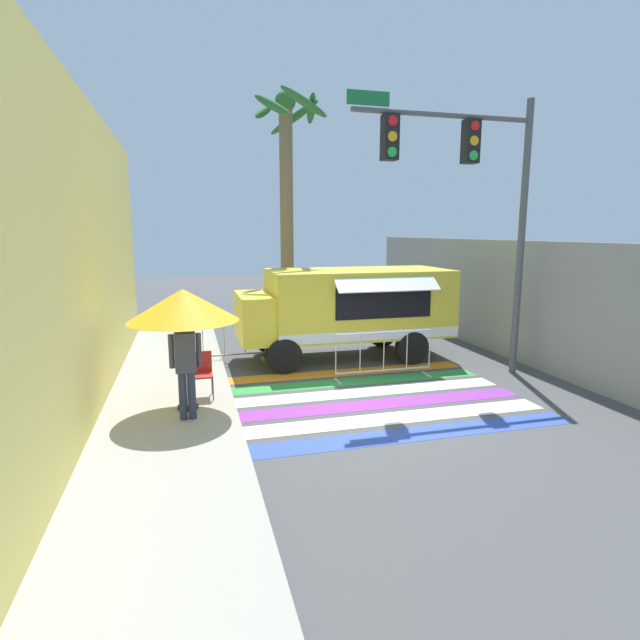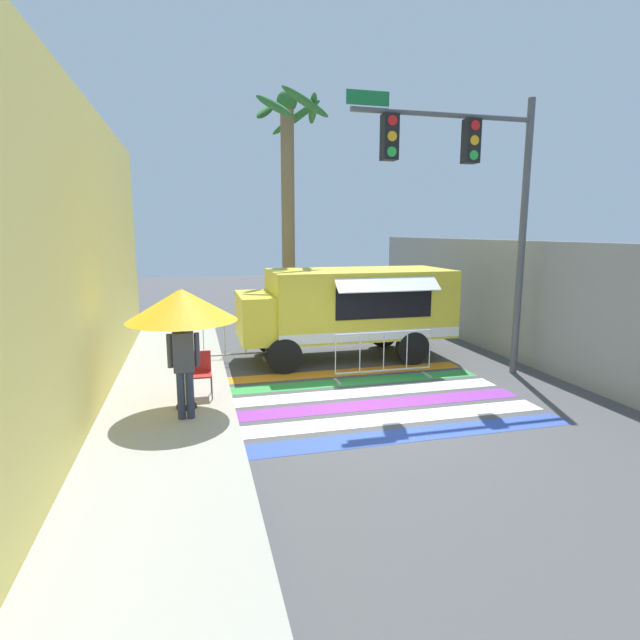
% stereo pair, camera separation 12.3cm
% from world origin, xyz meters
% --- Properties ---
extents(ground_plane, '(60.00, 60.00, 0.00)m').
position_xyz_m(ground_plane, '(0.00, 0.00, 0.00)').
color(ground_plane, '#4C4C4F').
extents(sidewalk_left, '(4.40, 16.00, 0.18)m').
position_xyz_m(sidewalk_left, '(-4.68, 0.00, 0.09)').
color(sidewalk_left, '#A8A59E').
rests_on(sidewalk_left, ground_plane).
extents(building_left_facade, '(0.25, 16.00, 5.64)m').
position_xyz_m(building_left_facade, '(-4.94, 0.00, 2.82)').
color(building_left_facade, '#E5D166').
rests_on(building_left_facade, ground_plane).
extents(concrete_wall_right, '(0.20, 16.00, 3.09)m').
position_xyz_m(concrete_wall_right, '(4.98, 3.00, 1.54)').
color(concrete_wall_right, gray).
rests_on(concrete_wall_right, ground_plane).
extents(crosswalk_painted, '(6.40, 4.36, 0.01)m').
position_xyz_m(crosswalk_painted, '(0.00, 0.45, 0.00)').
color(crosswalk_painted, '#334FB2').
rests_on(crosswalk_painted, ground_plane).
extents(food_truck, '(5.46, 2.65, 2.34)m').
position_xyz_m(food_truck, '(0.65, 3.67, 1.41)').
color(food_truck, yellow).
rests_on(food_truck, ground_plane).
extents(traffic_signal_pole, '(4.30, 0.29, 6.17)m').
position_xyz_m(traffic_signal_pole, '(2.81, 1.35, 4.40)').
color(traffic_signal_pole, '#515456').
rests_on(traffic_signal_pole, ground_plane).
extents(patio_umbrella, '(1.91, 1.91, 2.16)m').
position_xyz_m(patio_umbrella, '(-3.33, 0.28, 2.05)').
color(patio_umbrella, black).
rests_on(patio_umbrella, sidewalk_left).
extents(folding_chair, '(0.44, 0.44, 0.86)m').
position_xyz_m(folding_chair, '(-3.07, 0.92, 0.70)').
color(folding_chair, '#4C4C51').
rests_on(folding_chair, sidewalk_left).
extents(vendor_person, '(0.53, 0.23, 1.75)m').
position_xyz_m(vendor_person, '(-3.32, -0.24, 1.18)').
color(vendor_person, '#2D3347').
rests_on(vendor_person, sidewalk_left).
extents(barricade_front, '(2.30, 0.44, 1.10)m').
position_xyz_m(barricade_front, '(0.99, 1.64, 0.55)').
color(barricade_front, '#B7BABF').
rests_on(barricade_front, ground_plane).
extents(barricade_side, '(2.13, 0.44, 1.10)m').
position_xyz_m(barricade_side, '(-2.40, 4.02, 0.55)').
color(barricade_side, '#B7BABF').
rests_on(barricade_side, ground_plane).
extents(palm_tree, '(2.24, 2.55, 7.32)m').
position_xyz_m(palm_tree, '(-0.22, 6.44, 4.75)').
color(palm_tree, '#7A664C').
rests_on(palm_tree, ground_plane).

